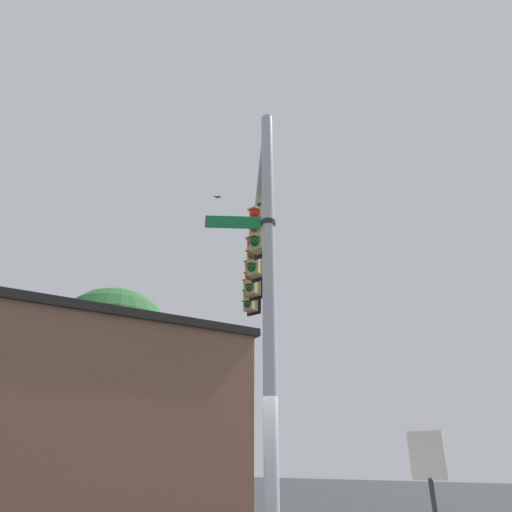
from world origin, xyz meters
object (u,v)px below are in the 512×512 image
at_px(traffic_light_nearest_pole, 259,230).
at_px(historical_marker, 430,478).
at_px(traffic_light_arm_end, 250,295).
at_px(traffic_light_mid_inner, 255,256).
at_px(traffic_light_mid_outer, 253,278).
at_px(street_name_sign, 248,223).
at_px(bird_flying, 218,197).

relative_size(traffic_light_nearest_pole, historical_marker, 0.62).
xyz_separation_m(traffic_light_arm_end, historical_marker, (-5.54, 2.16, -5.03)).
height_order(traffic_light_mid_inner, traffic_light_mid_outer, same).
xyz_separation_m(street_name_sign, historical_marker, (-1.42, -3.09, -3.94)).
xyz_separation_m(traffic_light_mid_inner, bird_flying, (3.65, -2.35, 4.36)).
relative_size(traffic_light_arm_end, bird_flying, 3.84).
bearing_deg(traffic_light_nearest_pole, traffic_light_mid_outer, -49.06).
height_order(street_name_sign, historical_marker, street_name_sign).
bearing_deg(historical_marker, bird_flying, -17.58).
height_order(traffic_light_nearest_pole, historical_marker, traffic_light_nearest_pole).
relative_size(traffic_light_mid_inner, historical_marker, 0.62).
xyz_separation_m(traffic_light_nearest_pole, traffic_light_mid_outer, (1.91, -2.20, 0.00)).
xyz_separation_m(traffic_light_nearest_pole, historical_marker, (-2.68, -1.14, -5.03)).
relative_size(street_name_sign, bird_flying, 2.75).
bearing_deg(traffic_light_nearest_pole, traffic_light_mid_inner, -49.06).
height_order(traffic_light_arm_end, historical_marker, traffic_light_arm_end).
relative_size(traffic_light_mid_outer, street_name_sign, 1.39).
distance_m(traffic_light_mid_outer, bird_flying, 5.28).
distance_m(traffic_light_nearest_pole, historical_marker, 5.81).
relative_size(traffic_light_nearest_pole, bird_flying, 3.84).
bearing_deg(traffic_light_mid_outer, traffic_light_nearest_pole, 130.94).
relative_size(traffic_light_nearest_pole, traffic_light_arm_end, 1.00).
relative_size(traffic_light_nearest_pole, street_name_sign, 1.39).
distance_m(street_name_sign, historical_marker, 5.20).
bearing_deg(street_name_sign, traffic_light_mid_outer, -52.62).
xyz_separation_m(traffic_light_mid_outer, historical_marker, (-4.59, 1.06, -5.03)).
bearing_deg(traffic_light_arm_end, bird_flying, -4.82).
height_order(bird_flying, historical_marker, bird_flying).
bearing_deg(traffic_light_mid_inner, historical_marker, -179.33).
relative_size(traffic_light_mid_inner, traffic_light_mid_outer, 1.00).
bearing_deg(street_name_sign, traffic_light_nearest_pole, -57.10).
bearing_deg(historical_marker, street_name_sign, 65.34).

